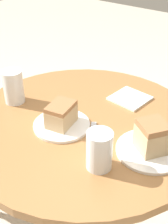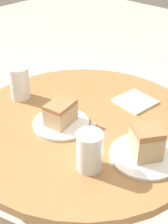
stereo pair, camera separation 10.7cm
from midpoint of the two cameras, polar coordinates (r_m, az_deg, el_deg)
The scene contains 9 objects.
table at distance 1.21m, azimuth -2.57°, elevation -8.69°, with size 0.84×0.84×0.75m.
plate_near at distance 1.08m, azimuth -6.95°, elevation -2.46°, with size 0.20×0.20×0.01m.
plate_far at distance 0.98m, azimuth 8.87°, elevation -7.05°, with size 0.21×0.21×0.01m.
cake_slice_near at distance 1.05m, azimuth -7.11°, elevation -0.53°, with size 0.11×0.09×0.08m.
cake_slice_far at distance 0.94m, azimuth 9.14°, elevation -4.58°, with size 0.12×0.12×0.10m.
glass_lemonade at distance 0.88m, azimuth -0.68°, elevation -7.51°, with size 0.08×0.08×0.12m.
glass_water at distance 1.22m, azimuth -15.24°, elevation 4.15°, with size 0.08×0.08×0.13m.
napkin_stack at distance 1.23m, azimuth 5.93°, elevation 2.43°, with size 0.15×0.15×0.01m.
fork at distance 1.02m, azimuth -1.37°, elevation -4.50°, with size 0.14×0.10×0.00m.
Camera 1 is at (-0.72, -0.53, 1.39)m, focal length 50.00 mm.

